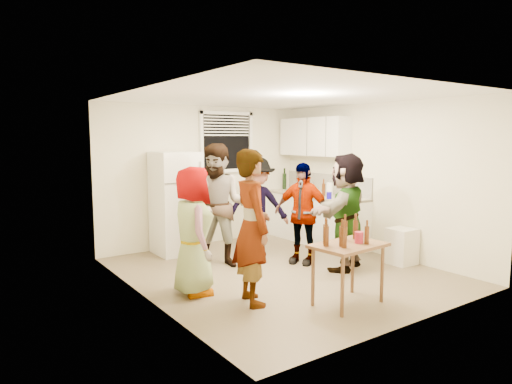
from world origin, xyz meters
TOP-DOWN VIEW (x-y plane):
  - room at (0.00, 0.00)m, footprint 4.00×4.50m
  - window at (0.45, 2.21)m, footprint 1.12×0.10m
  - refrigerator at (-0.75, 1.88)m, footprint 0.70×0.70m
  - counter_lower at (1.70, 1.15)m, footprint 0.60×2.20m
  - countertop at (1.70, 1.15)m, footprint 0.64×2.22m
  - backsplash at (1.99, 1.15)m, footprint 0.03×2.20m
  - upper_cabinets at (1.83, 1.35)m, footprint 0.34×1.60m
  - kettle at (1.65, 1.43)m, footprint 0.23×0.20m
  - paper_towel at (1.68, 0.76)m, footprint 0.11×0.11m
  - wine_bottle at (1.75, 2.12)m, footprint 0.08×0.08m
  - beer_bottle_counter at (1.60, 0.82)m, footprint 0.06×0.06m
  - blue_cup at (1.44, 0.51)m, footprint 0.09×0.09m
  - picture_frame at (1.92, 1.57)m, footprint 0.02×0.20m
  - trash_bin at (1.79, -0.73)m, footprint 0.38×0.38m
  - serving_table at (-0.14, -1.46)m, footprint 0.89×0.63m
  - beer_bottle_table at (0.03, -1.57)m, footprint 0.05×0.05m
  - red_cup at (-0.02, -1.50)m, footprint 0.10×0.10m
  - guest_grey at (-1.45, -0.11)m, footprint 1.72×1.12m
  - guest_stripe at (-1.03, -0.79)m, footprint 1.91×1.09m
  - guest_back_left at (-0.56, 0.76)m, footprint 1.93×1.95m
  - guest_back_right at (0.27, 0.99)m, footprint 1.66×1.91m
  - guest_black at (0.57, 0.19)m, footprint 1.80×1.51m
  - guest_orange at (0.90, -0.41)m, footprint 2.14×2.21m

SIDE VIEW (x-z plane):
  - room at x=0.00m, z-range -1.25..1.25m
  - serving_table at x=-0.14m, z-range -0.36..0.36m
  - guest_grey at x=-1.45m, z-range -0.25..0.25m
  - guest_stripe at x=-1.03m, z-range -0.22..0.22m
  - guest_back_left at x=-0.56m, z-range -0.35..0.35m
  - guest_back_right at x=0.27m, z-range -0.30..0.30m
  - guest_black at x=0.57m, z-range -0.19..0.19m
  - guest_orange at x=0.90m, z-range -0.25..0.25m
  - trash_bin at x=1.79m, z-range -0.03..0.53m
  - counter_lower at x=1.70m, z-range 0.00..0.86m
  - beer_bottle_table at x=0.03m, z-range 0.61..0.82m
  - red_cup at x=-0.02m, z-range 0.65..0.78m
  - refrigerator at x=-0.75m, z-range 0.00..1.70m
  - countertop at x=1.70m, z-range 0.86..0.90m
  - wine_bottle at x=1.75m, z-range 0.74..1.06m
  - kettle at x=1.65m, z-range 0.80..1.00m
  - paper_towel at x=1.68m, z-range 0.78..1.02m
  - beer_bottle_counter at x=1.60m, z-range 0.79..1.01m
  - blue_cup at x=1.44m, z-range 0.84..0.96m
  - picture_frame at x=1.92m, z-range 0.90..1.07m
  - backsplash at x=1.99m, z-range 0.90..1.26m
  - window at x=0.45m, z-range 1.32..2.38m
  - upper_cabinets at x=1.83m, z-range 1.60..2.30m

